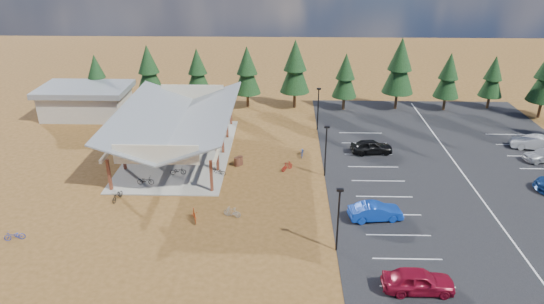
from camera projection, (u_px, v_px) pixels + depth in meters
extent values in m
plane|color=brown|center=(272.00, 185.00, 45.01)|extent=(140.00, 140.00, 0.00)
cube|color=black|center=(462.00, 173.00, 47.28)|extent=(27.00, 44.00, 0.04)
cube|color=gray|center=(180.00, 152.00, 51.60)|extent=(10.60, 18.60, 0.10)
cube|color=#5E2C1B|center=(109.00, 175.00, 43.43)|extent=(0.25, 0.25, 3.00)
cube|color=#5E2C1B|center=(124.00, 155.00, 47.25)|extent=(0.25, 0.25, 3.00)
cube|color=#5E2C1B|center=(136.00, 138.00, 51.07)|extent=(0.25, 0.25, 3.00)
cube|color=#5E2C1B|center=(146.00, 124.00, 54.90)|extent=(0.25, 0.25, 3.00)
cube|color=#5E2C1B|center=(155.00, 112.00, 58.72)|extent=(0.25, 0.25, 3.00)
cube|color=#5E2C1B|center=(211.00, 176.00, 43.20)|extent=(0.25, 0.25, 3.00)
cube|color=#5E2C1B|center=(217.00, 156.00, 47.03)|extent=(0.25, 0.25, 3.00)
cube|color=#5E2C1B|center=(223.00, 139.00, 50.85)|extent=(0.25, 0.25, 3.00)
cube|color=#5E2C1B|center=(227.00, 125.00, 54.67)|extent=(0.25, 0.25, 3.00)
cube|color=#5E2C1B|center=(231.00, 112.00, 58.50)|extent=(0.25, 0.25, 3.00)
cube|color=beige|center=(130.00, 125.00, 50.46)|extent=(0.22, 18.00, 0.35)
cube|color=beige|center=(226.00, 126.00, 50.22)|extent=(0.22, 18.00, 0.35)
cube|color=slate|center=(149.00, 117.00, 50.04)|extent=(5.85, 19.40, 2.13)
cube|color=slate|center=(205.00, 118.00, 49.90)|extent=(5.85, 19.40, 2.13)
cube|color=beige|center=(156.00, 155.00, 41.82)|extent=(7.50, 0.15, 1.80)
cube|color=beige|center=(193.00, 92.00, 58.20)|extent=(7.50, 0.15, 1.80)
cube|color=#ADA593|center=(87.00, 104.00, 61.31)|extent=(10.00, 6.00, 3.20)
cube|color=slate|center=(84.00, 89.00, 60.51)|extent=(11.00, 7.00, 0.70)
cylinder|color=black|center=(338.00, 221.00, 34.75)|extent=(0.14, 0.14, 5.00)
cube|color=black|center=(340.00, 190.00, 33.70)|extent=(0.50, 0.25, 0.18)
cylinder|color=black|center=(326.00, 152.00, 45.67)|extent=(0.14, 0.14, 5.00)
cube|color=black|center=(327.00, 127.00, 44.62)|extent=(0.50, 0.25, 0.18)
cylinder|color=black|center=(318.00, 110.00, 56.60)|extent=(0.14, 0.14, 5.00)
cube|color=black|center=(319.00, 89.00, 55.54)|extent=(0.50, 0.25, 0.18)
cylinder|color=#4E2A1B|center=(240.00, 160.00, 48.78)|extent=(0.60, 0.60, 0.90)
cylinder|color=#4E2A1B|center=(237.00, 162.00, 48.50)|extent=(0.60, 0.60, 0.90)
cylinder|color=#382314|center=(100.00, 100.00, 65.19)|extent=(0.36, 0.36, 1.71)
cone|color=black|center=(97.00, 79.00, 63.99)|extent=(3.01, 3.01, 4.10)
cone|color=black|center=(95.00, 66.00, 63.29)|extent=(2.32, 2.32, 3.08)
cylinder|color=#382314|center=(152.00, 99.00, 64.89)|extent=(0.36, 0.36, 2.03)
cone|color=black|center=(149.00, 74.00, 63.47)|extent=(3.58, 3.58, 4.88)
cone|color=black|center=(147.00, 59.00, 62.63)|extent=(2.76, 2.76, 3.66)
cylinder|color=#382314|center=(199.00, 98.00, 65.76)|extent=(0.36, 0.36, 1.87)
cone|color=black|center=(198.00, 75.00, 64.45)|extent=(3.30, 3.30, 4.50)
cone|color=black|center=(197.00, 61.00, 63.67)|extent=(2.55, 2.55, 3.37)
cylinder|color=#382314|center=(248.00, 100.00, 64.65)|extent=(0.36, 0.36, 2.00)
cone|color=black|center=(247.00, 75.00, 63.24)|extent=(3.52, 3.52, 4.81)
cone|color=black|center=(247.00, 60.00, 62.41)|extent=(2.72, 2.72, 3.60)
cylinder|color=#382314|center=(294.00, 99.00, 64.54)|extent=(0.36, 0.36, 2.22)
cone|color=black|center=(295.00, 72.00, 62.98)|extent=(3.90, 3.90, 5.32)
cone|color=black|center=(295.00, 55.00, 62.07)|extent=(3.02, 3.02, 3.99)
cylinder|color=#382314|center=(344.00, 103.00, 63.82)|extent=(0.36, 0.36, 1.83)
cone|color=black|center=(345.00, 80.00, 62.54)|extent=(3.23, 3.23, 4.40)
cone|color=black|center=(346.00, 66.00, 61.78)|extent=(2.49, 2.49, 3.30)
cylinder|color=#382314|center=(396.00, 101.00, 63.98)|extent=(0.36, 0.36, 2.31)
cone|color=black|center=(399.00, 71.00, 62.36)|extent=(4.06, 4.06, 5.54)
cone|color=black|center=(401.00, 54.00, 61.41)|extent=(3.14, 3.14, 4.15)
cylinder|color=#382314|center=(444.00, 103.00, 63.61)|extent=(0.36, 0.36, 1.86)
cone|color=black|center=(448.00, 80.00, 62.30)|extent=(3.28, 3.28, 4.47)
cone|color=black|center=(450.00, 66.00, 61.53)|extent=(2.53, 2.53, 3.35)
cylinder|color=#382314|center=(488.00, 102.00, 64.28)|extent=(0.36, 0.36, 1.73)
cone|color=black|center=(492.00, 81.00, 63.07)|extent=(3.04, 3.04, 4.15)
cone|color=black|center=(495.00, 68.00, 62.35)|extent=(2.35, 2.35, 3.11)
cylinder|color=#382314|center=(540.00, 109.00, 60.95)|extent=(0.36, 0.36, 2.22)
imported|color=black|center=(146.00, 180.00, 44.72)|extent=(1.57, 0.56, 0.82)
imported|color=gray|center=(161.00, 160.00, 48.67)|extent=(1.63, 0.77, 0.94)
imported|color=navy|center=(167.00, 138.00, 53.87)|extent=(1.63, 1.01, 0.81)
imported|color=maroon|center=(182.00, 129.00, 56.14)|extent=(1.80, 0.57, 1.07)
imported|color=black|center=(178.00, 171.00, 46.55)|extent=(1.57, 0.72, 0.80)
imported|color=gray|center=(188.00, 156.00, 49.21)|extent=(1.86, 0.56, 1.11)
imported|color=#194B9A|center=(217.00, 138.00, 53.81)|extent=(1.79, 1.02, 0.89)
imported|color=maroon|center=(203.00, 124.00, 57.69)|extent=(1.85, 0.68, 1.09)
imported|color=black|center=(117.00, 195.00, 42.28)|extent=(0.89, 1.80, 0.90)
imported|color=navy|center=(14.00, 236.00, 36.77)|extent=(1.60, 0.90, 0.80)
imported|color=#9E2E0C|center=(194.00, 215.00, 39.25)|extent=(0.94, 1.75, 1.01)
imported|color=#909498|center=(232.00, 212.00, 39.79)|extent=(1.54, 0.84, 0.89)
imported|color=navy|center=(302.00, 152.00, 50.66)|extent=(0.72, 1.75, 0.90)
imported|color=#9B0A0B|center=(287.00, 166.00, 47.61)|extent=(1.33, 1.36, 0.89)
imported|color=black|center=(219.00, 171.00, 46.70)|extent=(1.61, 1.03, 0.80)
imported|color=maroon|center=(418.00, 281.00, 31.35)|extent=(4.66, 1.88, 1.59)
imported|color=#0D349F|center=(375.00, 212.00, 39.26)|extent=(4.52, 2.11, 1.43)
imported|color=black|center=(371.00, 147.00, 51.10)|extent=(4.52, 2.16, 1.49)
imported|color=#BDBDBD|center=(533.00, 142.00, 52.13)|extent=(4.74, 2.44, 1.49)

